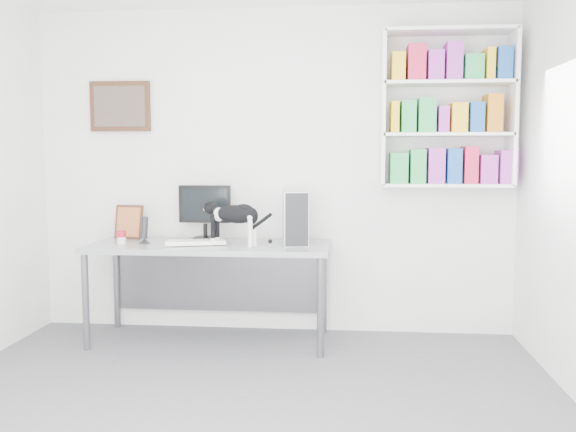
{
  "coord_description": "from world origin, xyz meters",
  "views": [
    {
      "loc": [
        0.61,
        -3.1,
        1.47
      ],
      "look_at": [
        0.17,
        1.53,
        1.02
      ],
      "focal_mm": 38.0,
      "sensor_mm": 36.0,
      "label": 1
    }
  ],
  "objects_px": {
    "leaning_print": "(129,221)",
    "cat": "(235,225)",
    "speaker": "(144,229)",
    "pc_tower": "(295,217)",
    "desk": "(210,293)",
    "monitor": "(205,212)",
    "keyboard": "(195,243)",
    "bookshelf": "(447,109)",
    "soup_can": "(121,237)"
  },
  "relations": [
    {
      "from": "leaning_print",
      "to": "cat",
      "type": "relative_size",
      "value": 0.54
    },
    {
      "from": "speaker",
      "to": "pc_tower",
      "type": "bearing_deg",
      "value": 20.71
    },
    {
      "from": "speaker",
      "to": "leaning_print",
      "type": "relative_size",
      "value": 0.77
    },
    {
      "from": "desk",
      "to": "leaning_print",
      "type": "xyz_separation_m",
      "value": [
        -0.73,
        0.22,
        0.54
      ]
    },
    {
      "from": "monitor",
      "to": "leaning_print",
      "type": "distance_m",
      "value": 0.65
    },
    {
      "from": "monitor",
      "to": "keyboard",
      "type": "bearing_deg",
      "value": -91.1
    },
    {
      "from": "monitor",
      "to": "leaning_print",
      "type": "relative_size",
      "value": 1.57
    },
    {
      "from": "desk",
      "to": "monitor",
      "type": "bearing_deg",
      "value": 110.29
    },
    {
      "from": "keyboard",
      "to": "cat",
      "type": "height_order",
      "value": "cat"
    },
    {
      "from": "keyboard",
      "to": "monitor",
      "type": "bearing_deg",
      "value": 73.09
    },
    {
      "from": "keyboard",
      "to": "pc_tower",
      "type": "height_order",
      "value": "pc_tower"
    },
    {
      "from": "bookshelf",
      "to": "monitor",
      "type": "xyz_separation_m",
      "value": [
        -1.95,
        -0.0,
        -0.83
      ]
    },
    {
      "from": "pc_tower",
      "to": "speaker",
      "type": "distance_m",
      "value": 1.2
    },
    {
      "from": "desk",
      "to": "leaning_print",
      "type": "distance_m",
      "value": 0.94
    },
    {
      "from": "pc_tower",
      "to": "cat",
      "type": "height_order",
      "value": "pc_tower"
    },
    {
      "from": "desk",
      "to": "keyboard",
      "type": "distance_m",
      "value": 0.43
    },
    {
      "from": "bookshelf",
      "to": "soup_can",
      "type": "height_order",
      "value": "bookshelf"
    },
    {
      "from": "desk",
      "to": "keyboard",
      "type": "height_order",
      "value": "keyboard"
    },
    {
      "from": "leaning_print",
      "to": "cat",
      "type": "height_order",
      "value": "cat"
    },
    {
      "from": "speaker",
      "to": "leaning_print",
      "type": "bearing_deg",
      "value": 144.38
    },
    {
      "from": "speaker",
      "to": "leaning_print",
      "type": "height_order",
      "value": "leaning_print"
    },
    {
      "from": "bookshelf",
      "to": "desk",
      "type": "distance_m",
      "value": 2.37
    },
    {
      "from": "pc_tower",
      "to": "leaning_print",
      "type": "bearing_deg",
      "value": 166.75
    },
    {
      "from": "desk",
      "to": "speaker",
      "type": "distance_m",
      "value": 0.72
    },
    {
      "from": "speaker",
      "to": "cat",
      "type": "relative_size",
      "value": 0.42
    },
    {
      "from": "desk",
      "to": "leaning_print",
      "type": "height_order",
      "value": "leaning_print"
    },
    {
      "from": "soup_can",
      "to": "cat",
      "type": "height_order",
      "value": "cat"
    },
    {
      "from": "soup_can",
      "to": "speaker",
      "type": "bearing_deg",
      "value": 12.14
    },
    {
      "from": "bookshelf",
      "to": "soup_can",
      "type": "bearing_deg",
      "value": -172.69
    },
    {
      "from": "leaning_print",
      "to": "cat",
      "type": "distance_m",
      "value": 1.01
    },
    {
      "from": "leaning_print",
      "to": "monitor",
      "type": "bearing_deg",
      "value": 6.58
    },
    {
      "from": "speaker",
      "to": "soup_can",
      "type": "height_order",
      "value": "speaker"
    },
    {
      "from": "monitor",
      "to": "leaning_print",
      "type": "bearing_deg",
      "value": -178.16
    },
    {
      "from": "monitor",
      "to": "soup_can",
      "type": "bearing_deg",
      "value": -151.94
    },
    {
      "from": "speaker",
      "to": "monitor",
      "type": "bearing_deg",
      "value": 48.25
    },
    {
      "from": "monitor",
      "to": "bookshelf",
      "type": "bearing_deg",
      "value": -0.02
    },
    {
      "from": "pc_tower",
      "to": "soup_can",
      "type": "bearing_deg",
      "value": 179.11
    },
    {
      "from": "keyboard",
      "to": "cat",
      "type": "relative_size",
      "value": 0.86
    },
    {
      "from": "desk",
      "to": "cat",
      "type": "distance_m",
      "value": 0.61
    },
    {
      "from": "monitor",
      "to": "pc_tower",
      "type": "bearing_deg",
      "value": -11.61
    },
    {
      "from": "bookshelf",
      "to": "leaning_print",
      "type": "height_order",
      "value": "bookshelf"
    },
    {
      "from": "soup_can",
      "to": "desk",
      "type": "bearing_deg",
      "value": 6.39
    },
    {
      "from": "bookshelf",
      "to": "desk",
      "type": "relative_size",
      "value": 0.65
    },
    {
      "from": "bookshelf",
      "to": "cat",
      "type": "relative_size",
      "value": 2.3
    },
    {
      "from": "monitor",
      "to": "cat",
      "type": "distance_m",
      "value": 0.47
    },
    {
      "from": "desk",
      "to": "monitor",
      "type": "distance_m",
      "value": 0.68
    },
    {
      "from": "monitor",
      "to": "leaning_print",
      "type": "height_order",
      "value": "monitor"
    },
    {
      "from": "leaning_print",
      "to": "pc_tower",
      "type": "bearing_deg",
      "value": -0.79
    },
    {
      "from": "monitor",
      "to": "speaker",
      "type": "distance_m",
      "value": 0.53
    },
    {
      "from": "pc_tower",
      "to": "cat",
      "type": "bearing_deg",
      "value": -164.53
    }
  ]
}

